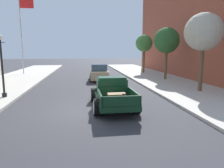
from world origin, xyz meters
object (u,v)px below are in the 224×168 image
Objects in this scene: street_lamp_near at (2,60)px; street_tree_second at (167,41)px; flagpole at (23,27)px; hotrod_truck_dark_green at (112,92)px; car_background_tan at (99,73)px; street_tree_third at (144,44)px; street_tree_nearest at (204,32)px.

street_tree_second is at bearing 26.13° from street_lamp_near.
street_tree_second is (15.29, -7.36, -1.83)m from flagpole.
car_background_tan is (0.11, 10.10, 0.01)m from hotrod_truck_dark_green.
street_tree_second reaches higher than car_background_tan.
car_background_tan is 8.79m from street_tree_third.
hotrod_truck_dark_green is 7.93m from street_tree_nearest.
hotrod_truck_dark_green is 10.10m from car_background_tan.
street_tree_nearest reaches higher than car_background_tan.
hotrod_truck_dark_green is at bearing -126.94° from street_tree_second.
street_tree_second is 1.04× the size of street_tree_third.
street_tree_nearest is at bearing -90.06° from street_tree_second.
street_tree_nearest reaches higher than street_lamp_near.
street_tree_third is at bearing 40.54° from car_background_tan.
flagpole is at bearing 177.00° from street_tree_third.
street_tree_nearest is at bearing -88.69° from street_tree_third.
flagpole reaches higher than car_background_tan.
street_tree_nearest is (6.66, 2.59, 3.44)m from hotrod_truck_dark_green.
street_tree_nearest is 1.10× the size of street_tree_third.
street_tree_nearest is (13.00, 0.10, 1.81)m from street_lamp_near.
flagpole reaches higher than street_lamp_near.
street_tree_nearest reaches higher than street_tree_third.
street_tree_third is (14.99, -0.79, -1.89)m from flagpole.
hotrod_truck_dark_green is at bearing -112.40° from street_tree_third.
street_tree_nearest is 1.06× the size of street_tree_second.
street_tree_second is at bearing -10.67° from car_background_tan.
hotrod_truck_dark_green is 11.54m from street_tree_second.
street_tree_third is at bearing 91.31° from street_tree_nearest.
street_tree_third reaches higher than car_background_tan.
car_background_tan is 0.90× the size of street_tree_third.
flagpole is at bearing 154.29° from street_tree_second.
car_background_tan is at bearing 49.69° from street_lamp_near.
flagpole is at bearing 144.96° from car_background_tan.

